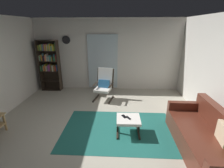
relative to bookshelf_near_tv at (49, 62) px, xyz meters
name	(u,v)px	position (x,y,z in m)	size (l,w,h in m)	color
ground_plane	(99,133)	(2.12, -2.64, -1.08)	(7.02, 7.02, 0.00)	#B5AE9B
wall_back	(108,55)	(2.12, 0.26, 0.22)	(5.60, 0.06, 2.60)	silver
glass_door_panel	(103,62)	(1.94, 0.19, -0.03)	(1.10, 0.01, 2.00)	silver
area_rug	(119,130)	(2.58, -2.51, -1.07)	(2.60, 1.70, 0.01)	#1F645A
bookshelf_near_tv	(49,62)	(0.00, 0.00, 0.00)	(0.72, 0.30, 1.86)	#2C231A
leather_sofa	(206,138)	(4.26, -3.10, -0.78)	(0.85, 1.99, 0.81)	#57261A
lounge_armchair	(104,83)	(2.08, -0.73, -0.54)	(0.68, 0.75, 1.02)	#2C231A
ottoman	(128,121)	(2.80, -2.62, -0.75)	(0.53, 0.49, 0.39)	white
tv_remote	(128,118)	(2.79, -2.62, -0.67)	(0.04, 0.14, 0.02)	black
cell_phone	(124,116)	(2.70, -2.56, -0.68)	(0.07, 0.14, 0.01)	black
wall_clock	(66,40)	(0.64, 0.18, 0.77)	(0.29, 0.03, 0.29)	silver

